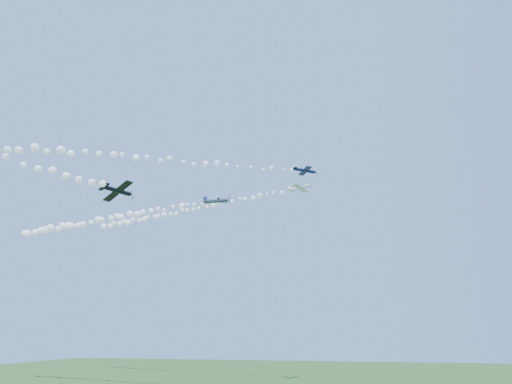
% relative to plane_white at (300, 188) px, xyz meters
% --- Properties ---
extents(plane_white, '(7.04, 7.45, 2.00)m').
position_rel_plane_white_xyz_m(plane_white, '(0.00, 0.00, 0.00)').
color(plane_white, white).
extents(smoke_trail_white, '(78.72, 29.14, 3.00)m').
position_rel_plane_white_xyz_m(smoke_trail_white, '(-41.29, 14.40, -0.32)').
color(smoke_trail_white, white).
extents(plane_navy, '(6.16, 6.55, 2.46)m').
position_rel_plane_white_xyz_m(plane_navy, '(3.63, -21.37, -3.01)').
color(plane_navy, '#0C1339').
extents(smoke_trail_navy, '(77.62, 37.39, 2.54)m').
position_rel_plane_white_xyz_m(smoke_trail_navy, '(-36.79, -40.19, -3.20)').
color(smoke_trail_navy, white).
extents(plane_grey, '(7.54, 7.82, 2.71)m').
position_rel_plane_white_xyz_m(plane_grey, '(-17.29, -24.87, -10.32)').
color(plane_grey, '#373B50').
extents(smoke_trail_grey, '(66.14, 19.02, 3.34)m').
position_rel_plane_white_xyz_m(smoke_trail_grey, '(-52.49, -15.84, -10.71)').
color(smoke_trail_grey, white).
extents(plane_black, '(6.93, 6.83, 2.64)m').
position_rel_plane_white_xyz_m(plane_black, '(-28.82, -49.10, -14.83)').
color(plane_black, black).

